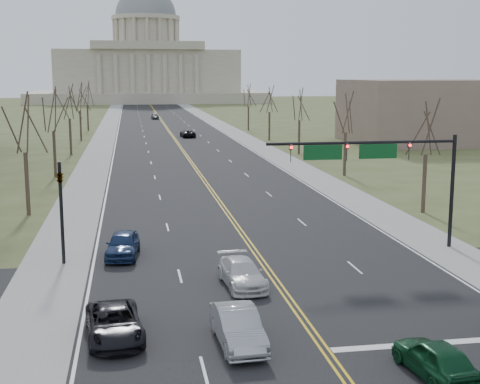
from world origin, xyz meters
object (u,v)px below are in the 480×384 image
object	(u,v)px
car_nb_inner_lead	(436,358)
car_sb_outer_lead	(114,323)
car_sb_inner_lead	(238,327)
signal_left	(61,201)
car_sb_outer_second	(123,244)
car_far_nb	(188,133)
signal_mast	(377,159)
car_far_sb	(155,116)
car_sb_inner_second	(242,273)

from	to	relation	value
car_nb_inner_lead	car_sb_outer_lead	distance (m)	12.87
car_sb_inner_lead	signal_left	bearing A→B (deg)	118.39
car_sb_outer_second	car_far_nb	distance (m)	77.74
signal_mast	car_sb_outer_second	size ratio (longest dim) A/B	2.67
signal_mast	car_sb_inner_lead	world-z (taller)	signal_mast
signal_left	car_sb_inner_lead	xyz separation A→B (m)	(8.13, -13.34, -2.94)
car_sb_inner_lead	car_far_sb	world-z (taller)	car_sb_inner_lead
signal_left	car_sb_inner_lead	bearing A→B (deg)	-58.62
signal_mast	car_nb_inner_lead	world-z (taller)	signal_mast
signal_mast	car_sb_outer_second	bearing A→B (deg)	176.52
signal_left	car_far_nb	bearing A→B (deg)	79.84
signal_left	car_sb_inner_lead	size ratio (longest dim) A/B	1.30
car_sb_outer_lead	car_far_nb	xyz separation A→B (m)	(10.82, 89.81, -0.01)
car_sb_outer_lead	car_nb_inner_lead	bearing A→B (deg)	-31.25
car_sb_inner_second	car_far_sb	distance (m)	132.12
car_nb_inner_lead	car_far_nb	size ratio (longest dim) A/B	0.88
car_nb_inner_lead	car_sb_outer_second	world-z (taller)	car_sb_outer_second
car_nb_inner_lead	car_sb_inner_second	world-z (taller)	car_nb_inner_lead
car_nb_inner_lead	car_sb_inner_lead	bearing A→B (deg)	-37.76
signal_mast	signal_left	xyz separation A→B (m)	(-18.95, 0.00, -2.05)
car_sb_inner_second	car_far_nb	world-z (taller)	car_sb_inner_second
signal_mast	car_sb_outer_lead	bearing A→B (deg)	-143.13
signal_mast	car_far_nb	world-z (taller)	signal_mast
signal_left	car_far_sb	world-z (taller)	signal_left
car_sb_outer_lead	car_sb_outer_second	size ratio (longest dim) A/B	1.06
car_sb_outer_lead	car_sb_inner_second	xyz separation A→B (m)	(6.42, 6.07, 0.01)
signal_left	car_nb_inner_lead	world-z (taller)	signal_left
car_sb_inner_second	car_sb_outer_second	bearing A→B (deg)	127.98
car_far_nb	car_far_sb	distance (m)	48.53
car_nb_inner_lead	car_sb_inner_second	bearing A→B (deg)	-72.22
car_sb_outer_second	car_far_nb	size ratio (longest dim) A/B	0.95
signal_mast	car_far_sb	xyz separation A→B (m)	(-8.78, 126.34, -5.04)
signal_mast	car_sb_inner_second	xyz separation A→B (m)	(-9.37, -5.77, -5.07)
signal_mast	car_sb_outer_second	distance (m)	16.35
car_sb_inner_lead	car_sb_outer_second	bearing A→B (deg)	105.36
car_sb_outer_second	car_sb_inner_lead	bearing A→B (deg)	-65.67
car_sb_inner_lead	car_nb_inner_lead	bearing A→B (deg)	-34.41
car_sb_outer_lead	car_sb_inner_lead	bearing A→B (deg)	-22.39
car_sb_inner_lead	car_far_nb	xyz separation A→B (m)	(5.84, 91.30, -0.10)
car_sb_outer_lead	car_far_sb	xyz separation A→B (m)	(7.01, 138.19, 0.04)
signal_mast	car_sb_inner_lead	xyz separation A→B (m)	(-10.81, -13.33, -4.99)
signal_left	car_far_nb	world-z (taller)	signal_left
car_sb_outer_lead	car_far_sb	world-z (taller)	car_far_sb
signal_mast	car_sb_outer_lead	size ratio (longest dim) A/B	2.51
signal_mast	car_sb_outer_second	xyz separation A→B (m)	(-15.55, 0.95, -4.98)
car_sb_outer_lead	car_sb_inner_second	bearing A→B (deg)	37.67
signal_mast	car_far_sb	world-z (taller)	signal_mast
car_nb_inner_lead	car_far_nb	distance (m)	95.36
car_sb_inner_lead	car_far_sb	xyz separation A→B (m)	(2.03, 139.68, -0.05)
car_sb_inner_lead	car_sb_outer_lead	size ratio (longest dim) A/B	0.96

